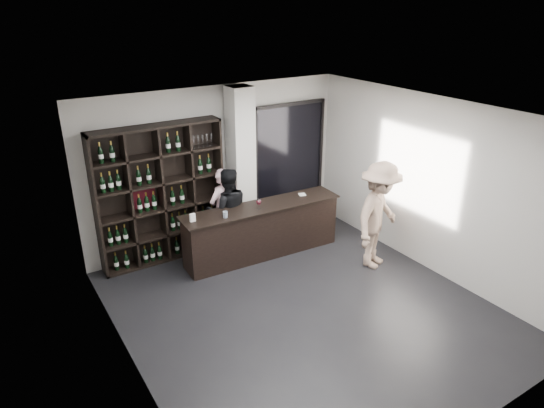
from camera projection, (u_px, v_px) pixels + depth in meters
floor at (303, 309)px, 7.22m from camera, size 5.00×5.50×0.01m
wine_shelf at (161, 195)px, 8.18m from camera, size 2.20×0.35×2.40m
structural_column at (241, 167)px, 8.75m from camera, size 0.40×0.40×2.90m
glass_panel at (289, 156)px, 9.53m from camera, size 1.60×0.08×2.10m
tasting_counter at (262, 230)px, 8.57m from camera, size 2.90×0.61×0.95m
taster_pink at (222, 210)px, 8.63m from camera, size 0.66×0.54×1.56m
taster_black at (228, 211)px, 8.56m from camera, size 0.91×0.79×1.58m
customer at (379, 216)px, 8.06m from camera, size 1.37×1.10×1.86m
wine_glass at (259, 203)px, 8.20m from camera, size 0.11×0.11×0.21m
spit_cup at (225, 215)px, 7.91m from camera, size 0.09×0.09×0.11m
napkin_stack at (302, 195)px, 8.84m from camera, size 0.15×0.15×0.02m
card_stand at (192, 218)px, 7.77m from camera, size 0.09×0.05×0.13m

